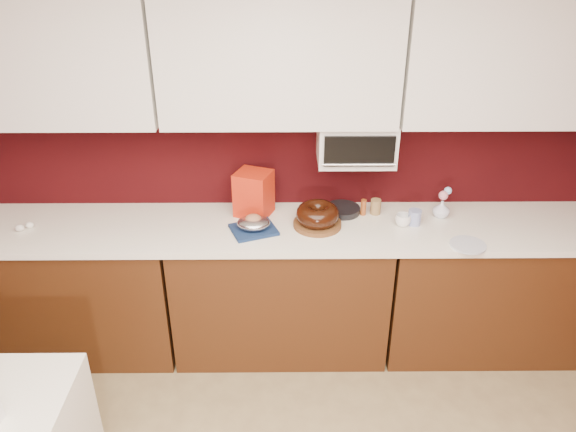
# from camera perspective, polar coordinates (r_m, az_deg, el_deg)

# --- Properties ---
(wall_back) EXTENTS (4.00, 0.02, 2.50)m
(wall_back) POSITION_cam_1_polar(r_m,az_deg,el_deg) (3.50, -0.83, 6.49)
(wall_back) COLOR #310608
(wall_back) RESTS_ON floor
(base_cabinet_left) EXTENTS (1.31, 0.58, 0.86)m
(base_cabinet_left) POSITION_cam_1_polar(r_m,az_deg,el_deg) (3.87, -21.06, -7.10)
(base_cabinet_left) COLOR #44220D
(base_cabinet_left) RESTS_ON floor
(base_cabinet_center) EXTENTS (1.31, 0.58, 0.86)m
(base_cabinet_center) POSITION_cam_1_polar(r_m,az_deg,el_deg) (3.63, -0.76, -7.50)
(base_cabinet_center) COLOR #44220D
(base_cabinet_center) RESTS_ON floor
(base_cabinet_right) EXTENTS (1.31, 0.58, 0.86)m
(base_cabinet_right) POSITION_cam_1_polar(r_m,az_deg,el_deg) (3.86, 19.63, -6.97)
(base_cabinet_right) COLOR #44220D
(base_cabinet_right) RESTS_ON floor
(countertop) EXTENTS (4.00, 0.62, 0.04)m
(countertop) POSITION_cam_1_polar(r_m,az_deg,el_deg) (3.38, -0.81, -1.29)
(countertop) COLOR white
(countertop) RESTS_ON base_cabinet_center
(upper_cabinet_left) EXTENTS (1.31, 0.33, 0.70)m
(upper_cabinet_left) POSITION_cam_1_polar(r_m,az_deg,el_deg) (3.45, -24.43, 14.14)
(upper_cabinet_left) COLOR white
(upper_cabinet_left) RESTS_ON wall_back
(upper_cabinet_center) EXTENTS (1.31, 0.33, 0.70)m
(upper_cabinet_center) POSITION_cam_1_polar(r_m,az_deg,el_deg) (3.17, -0.92, 15.51)
(upper_cabinet_center) COLOR white
(upper_cabinet_center) RESTS_ON wall_back
(upper_cabinet_right) EXTENTS (1.31, 0.33, 0.70)m
(upper_cabinet_right) POSITION_cam_1_polar(r_m,az_deg,el_deg) (3.43, 22.75, 14.39)
(upper_cabinet_right) COLOR white
(upper_cabinet_right) RESTS_ON wall_back
(toaster_oven) EXTENTS (0.45, 0.30, 0.25)m
(toaster_oven) POSITION_cam_1_polar(r_m,az_deg,el_deg) (3.35, 6.93, 7.54)
(toaster_oven) COLOR white
(toaster_oven) RESTS_ON upper_cabinet_center
(toaster_oven_door) EXTENTS (0.40, 0.02, 0.18)m
(toaster_oven_door) POSITION_cam_1_polar(r_m,az_deg,el_deg) (3.20, 7.26, 6.53)
(toaster_oven_door) COLOR black
(toaster_oven_door) RESTS_ON toaster_oven
(toaster_oven_handle) EXTENTS (0.42, 0.02, 0.02)m
(toaster_oven_handle) POSITION_cam_1_polar(r_m,az_deg,el_deg) (3.22, 7.21, 5.19)
(toaster_oven_handle) COLOR silver
(toaster_oven_handle) RESTS_ON toaster_oven
(cake_base) EXTENTS (0.34, 0.34, 0.03)m
(cake_base) POSITION_cam_1_polar(r_m,az_deg,el_deg) (3.37, 2.99, -0.82)
(cake_base) COLOR brown
(cake_base) RESTS_ON countertop
(bundt_cake) EXTENTS (0.30, 0.30, 0.10)m
(bundt_cake) POSITION_cam_1_polar(r_m,az_deg,el_deg) (3.34, 3.02, 0.18)
(bundt_cake) COLOR black
(bundt_cake) RESTS_ON cake_base
(navy_towel) EXTENTS (0.31, 0.29, 0.02)m
(navy_towel) POSITION_cam_1_polar(r_m,az_deg,el_deg) (3.32, -3.51, -1.39)
(navy_towel) COLOR navy
(navy_towel) RESTS_ON countertop
(foil_ham_nest) EXTENTS (0.22, 0.20, 0.07)m
(foil_ham_nest) POSITION_cam_1_polar(r_m,az_deg,el_deg) (3.30, -3.53, -0.70)
(foil_ham_nest) COLOR silver
(foil_ham_nest) RESTS_ON navy_towel
(roasted_ham) EXTENTS (0.10, 0.09, 0.06)m
(roasted_ham) POSITION_cam_1_polar(r_m,az_deg,el_deg) (3.29, -3.54, -0.32)
(roasted_ham) COLOR #A76D4C
(roasted_ham) RESTS_ON foil_ham_nest
(pandoro_box) EXTENTS (0.26, 0.25, 0.28)m
(pandoro_box) POSITION_cam_1_polar(r_m,az_deg,el_deg) (3.46, -3.50, 2.31)
(pandoro_box) COLOR #AB0B0E
(pandoro_box) RESTS_ON countertop
(dark_pan) EXTENTS (0.28, 0.28, 0.04)m
(dark_pan) POSITION_cam_1_polar(r_m,az_deg,el_deg) (3.53, 5.56, 0.62)
(dark_pan) COLOR black
(dark_pan) RESTS_ON countertop
(coffee_mug) EXTENTS (0.11, 0.11, 0.09)m
(coffee_mug) POSITION_cam_1_polar(r_m,az_deg,el_deg) (3.42, 11.62, -0.30)
(coffee_mug) COLOR white
(coffee_mug) RESTS_ON countertop
(blue_jar) EXTENTS (0.10, 0.10, 0.09)m
(blue_jar) POSITION_cam_1_polar(r_m,az_deg,el_deg) (3.45, 12.73, -0.13)
(blue_jar) COLOR #1C379C
(blue_jar) RESTS_ON countertop
(flower_vase) EXTENTS (0.10, 0.10, 0.12)m
(flower_vase) POSITION_cam_1_polar(r_m,az_deg,el_deg) (3.57, 15.33, 0.79)
(flower_vase) COLOR silver
(flower_vase) RESTS_ON countertop
(flower_pink) EXTENTS (0.06, 0.06, 0.06)m
(flower_pink) POSITION_cam_1_polar(r_m,az_deg,el_deg) (3.54, 15.51, 2.03)
(flower_pink) COLOR pink
(flower_pink) RESTS_ON flower_vase
(flower_blue) EXTENTS (0.05, 0.05, 0.05)m
(flower_blue) POSITION_cam_1_polar(r_m,az_deg,el_deg) (3.55, 15.94, 2.49)
(flower_blue) COLOR #9AC7F7
(flower_blue) RESTS_ON flower_vase
(china_plate) EXTENTS (0.26, 0.26, 0.01)m
(china_plate) POSITION_cam_1_polar(r_m,az_deg,el_deg) (3.33, 17.81, -2.82)
(china_plate) COLOR silver
(china_plate) RESTS_ON countertop
(amber_bottle) EXTENTS (0.04, 0.04, 0.10)m
(amber_bottle) POSITION_cam_1_polar(r_m,az_deg,el_deg) (3.51, 7.67, 0.88)
(amber_bottle) COLOR brown
(amber_bottle) RESTS_ON countertop
(paper_cup) EXTENTS (0.07, 0.07, 0.10)m
(paper_cup) POSITION_cam_1_polar(r_m,az_deg,el_deg) (3.53, 8.89, 0.94)
(paper_cup) COLOR olive
(paper_cup) RESTS_ON countertop
(egg_left) EXTENTS (0.06, 0.05, 0.04)m
(egg_left) POSITION_cam_1_polar(r_m,az_deg,el_deg) (3.68, -24.77, -0.83)
(egg_left) COLOR white
(egg_left) RESTS_ON countertop
(egg_right) EXTENTS (0.06, 0.05, 0.04)m
(egg_right) POSITION_cam_1_polar(r_m,az_deg,el_deg) (3.67, -25.61, -1.09)
(egg_right) COLOR silver
(egg_right) RESTS_ON countertop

